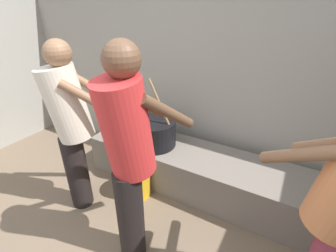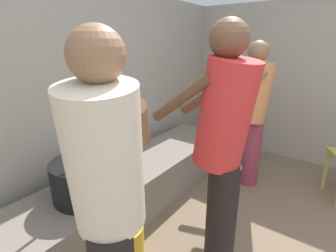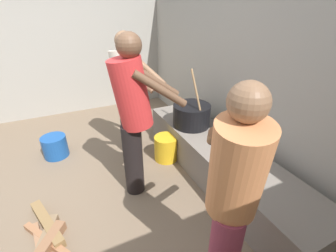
# 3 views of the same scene
# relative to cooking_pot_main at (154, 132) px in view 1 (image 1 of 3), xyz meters

# --- Properties ---
(block_enclosure_rear) EXTENTS (5.15, 0.20, 2.00)m
(block_enclosure_rear) POSITION_rel_cooking_pot_main_xyz_m (0.20, 0.57, 0.43)
(block_enclosure_rear) COLOR #9E998E
(block_enclosure_rear) RESTS_ON ground_plane
(hearth_ledge) EXTENTS (2.58, 0.60, 0.43)m
(hearth_ledge) POSITION_rel_cooking_pot_main_xyz_m (0.58, 0.05, -0.36)
(hearth_ledge) COLOR slate
(hearth_ledge) RESTS_ON ground_plane
(cooking_pot_main) EXTENTS (0.47, 0.47, 0.73)m
(cooking_pot_main) POSITION_rel_cooking_pot_main_xyz_m (0.00, 0.00, 0.00)
(cooking_pot_main) COLOR black
(cooking_pot_main) RESTS_ON hearth_ledge
(cook_in_cream_shirt) EXTENTS (0.71, 0.66, 1.58)m
(cook_in_cream_shirt) POSITION_rel_cooking_pot_main_xyz_m (-0.38, -0.71, 0.33)
(cook_in_cream_shirt) COLOR black
(cook_in_cream_shirt) RESTS_ON ground_plane
(cook_in_red_shirt) EXTENTS (0.46, 0.73, 1.64)m
(cook_in_red_shirt) POSITION_rel_cooking_pot_main_xyz_m (0.38, -0.87, 0.37)
(cook_in_red_shirt) COLOR black
(cook_in_red_shirt) RESTS_ON ground_plane
(bucket_yellow_plastic) EXTENTS (0.31, 0.31, 0.33)m
(bucket_yellow_plastic) POSITION_rel_cooking_pot_main_xyz_m (-0.01, -0.36, -0.41)
(bucket_yellow_plastic) COLOR gold
(bucket_yellow_plastic) RESTS_ON ground_plane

